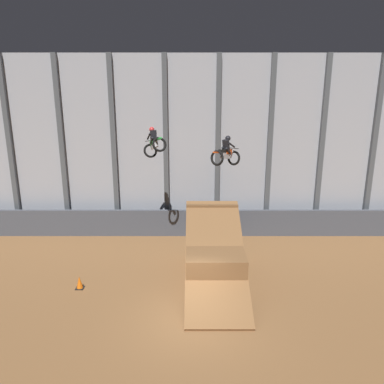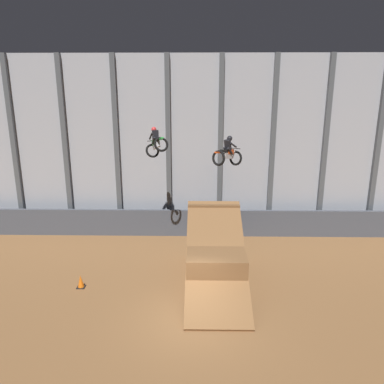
{
  "view_description": "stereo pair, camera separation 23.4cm",
  "coord_description": "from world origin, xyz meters",
  "px_view_note": "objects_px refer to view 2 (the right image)",
  "views": [
    {
      "loc": [
        0.01,
        -12.51,
        8.49
      ],
      "look_at": [
        -0.07,
        5.27,
        3.65
      ],
      "focal_mm": 35.0,
      "sensor_mm": 36.0,
      "label": 1
    },
    {
      "loc": [
        0.25,
        -12.51,
        8.49
      ],
      "look_at": [
        -0.07,
        5.27,
        3.65
      ],
      "focal_mm": 35.0,
      "sensor_mm": 36.0,
      "label": 2
    }
  ],
  "objects_px": {
    "rider_bike_right_air": "(228,153)",
    "traffic_cone_near_ramp": "(81,282)",
    "dirt_ramp": "(215,255)",
    "rider_bike_left_air": "(156,143)"
  },
  "relations": [
    {
      "from": "rider_bike_right_air",
      "to": "traffic_cone_near_ramp",
      "type": "relative_size",
      "value": 2.91
    },
    {
      "from": "traffic_cone_near_ramp",
      "to": "dirt_ramp",
      "type": "bearing_deg",
      "value": 11.77
    },
    {
      "from": "dirt_ramp",
      "to": "rider_bike_left_air",
      "type": "height_order",
      "value": "rider_bike_left_air"
    },
    {
      "from": "dirt_ramp",
      "to": "traffic_cone_near_ramp",
      "type": "relative_size",
      "value": 11.14
    },
    {
      "from": "dirt_ramp",
      "to": "rider_bike_left_air",
      "type": "relative_size",
      "value": 3.55
    },
    {
      "from": "dirt_ramp",
      "to": "rider_bike_right_air",
      "type": "height_order",
      "value": "rider_bike_right_air"
    },
    {
      "from": "dirt_ramp",
      "to": "rider_bike_right_air",
      "type": "xyz_separation_m",
      "value": [
        0.61,
        1.55,
        4.54
      ]
    },
    {
      "from": "rider_bike_right_air",
      "to": "traffic_cone_near_ramp",
      "type": "xyz_separation_m",
      "value": [
        -6.6,
        -2.8,
        -5.31
      ]
    },
    {
      "from": "rider_bike_right_air",
      "to": "dirt_ramp",
      "type": "bearing_deg",
      "value": -71.29
    },
    {
      "from": "dirt_ramp",
      "to": "rider_bike_right_air",
      "type": "bearing_deg",
      "value": 68.47
    }
  ]
}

